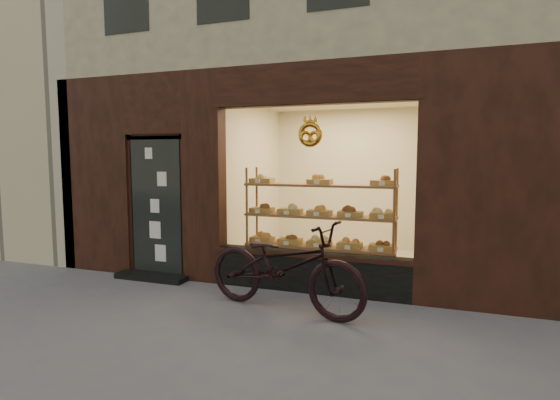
% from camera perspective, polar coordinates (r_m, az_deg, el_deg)
% --- Properties ---
extents(ground, '(90.00, 90.00, 0.00)m').
position_cam_1_polar(ground, '(4.51, -9.47, -18.75)').
color(ground, '#575766').
extents(display_shelf, '(2.20, 0.45, 1.70)m').
position_cam_1_polar(display_shelf, '(6.41, 5.17, -3.51)').
color(display_shelf, brown).
rests_on(display_shelf, ground).
extents(bicycle, '(2.22, 1.13, 1.11)m').
position_cam_1_polar(bicycle, '(5.29, 0.52, -8.58)').
color(bicycle, black).
rests_on(bicycle, ground).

